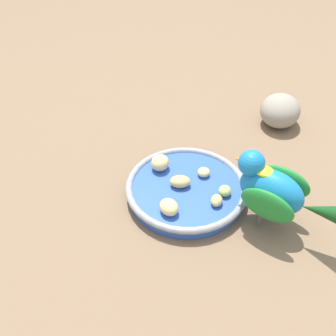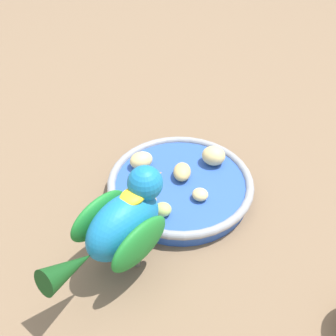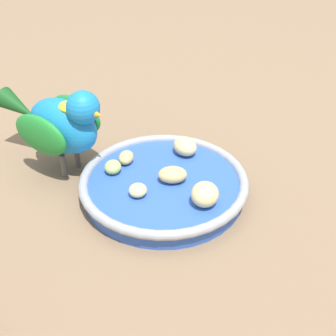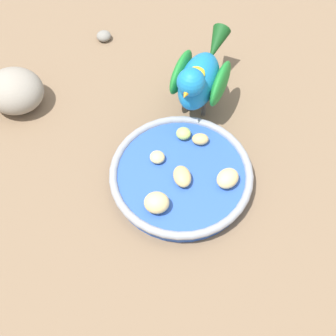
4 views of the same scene
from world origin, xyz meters
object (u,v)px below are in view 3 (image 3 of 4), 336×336
Objects in this scene: apple_piece_2 at (138,190)px; parrot at (61,122)px; feeding_bowl at (164,185)px; apple_piece_4 at (126,157)px; apple_piece_0 at (173,175)px; apple_piece_5 at (113,167)px; apple_piece_1 at (185,146)px; apple_piece_3 at (205,194)px.

apple_piece_2 is 0.12× the size of parrot.
feeding_bowl is 8.36× the size of apple_piece_4.
parrot reaches higher than apple_piece_2.
apple_piece_0 is 1.58× the size of apple_piece_5.
parrot reaches higher than apple_piece_1.
apple_piece_1 is 0.11m from apple_piece_5.
apple_piece_0 is at bearing -157.87° from apple_piece_1.
apple_piece_4 is at bearing 52.61° from apple_piece_2.
apple_piece_2 is 0.09m from apple_piece_3.
apple_piece_0 reaches higher than feeding_bowl.
apple_piece_4 is (0.00, 0.07, 0.02)m from feeding_bowl.
apple_piece_4 is (-0.00, 0.08, -0.00)m from apple_piece_0.
apple_piece_5 is (-0.10, 0.05, -0.00)m from apple_piece_1.
apple_piece_4 is at bearing 142.76° from apple_piece_1.
apple_piece_1 is 0.12m from apple_piece_3.
feeding_bowl is 0.05m from apple_piece_2.
apple_piece_2 and apple_piece_4 have the same top height.
apple_piece_1 is at bearing 34.81° from parrot.
feeding_bowl is 6.05× the size of apple_piece_1.
apple_piece_2 is 0.08m from apple_piece_4.
apple_piece_5 is at bearing 3.12° from parrot.
feeding_bowl is 0.17m from parrot.
apple_piece_3 is 0.14m from apple_piece_5.
parrot is at bearing 129.04° from apple_piece_1.
apple_piece_0 reaches higher than apple_piece_2.
apple_piece_5 reaches higher than feeding_bowl.
apple_piece_2 reaches higher than feeding_bowl.
apple_piece_0 is at bearing 11.16° from parrot.
apple_piece_5 is at bearing 113.52° from apple_piece_0.
parrot is at bearing 97.85° from apple_piece_3.
apple_piece_0 is at bearing -18.18° from apple_piece_2.
apple_piece_4 is 0.03m from apple_piece_5.
apple_piece_1 is 1.38× the size of apple_piece_4.
apple_piece_3 is 1.56× the size of apple_piece_5.
apple_piece_1 is (0.07, 0.03, 0.00)m from apple_piece_0.
apple_piece_0 is 0.08m from apple_piece_5.
parrot reaches higher than apple_piece_4.
apple_piece_3 is at bearing -96.12° from feeding_bowl.
apple_piece_3 is 0.23m from parrot.
apple_piece_1 reaches higher than apple_piece_2.
apple_piece_0 is 0.05m from apple_piece_2.
apple_piece_1 is at bearing 22.13° from apple_piece_0.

